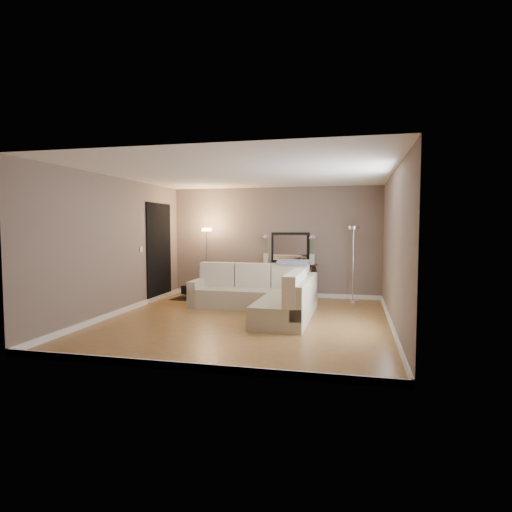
% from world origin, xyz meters
% --- Properties ---
extents(floor, '(5.00, 5.50, 0.01)m').
position_xyz_m(floor, '(0.00, 0.00, -0.01)').
color(floor, olive).
rests_on(floor, ground).
extents(ceiling, '(5.00, 5.50, 0.01)m').
position_xyz_m(ceiling, '(0.00, 0.00, 2.60)').
color(ceiling, white).
rests_on(ceiling, ground).
extents(wall_back, '(5.00, 0.02, 2.60)m').
position_xyz_m(wall_back, '(0.00, 2.76, 1.30)').
color(wall_back, '#77655B').
rests_on(wall_back, ground).
extents(wall_front, '(5.00, 0.02, 2.60)m').
position_xyz_m(wall_front, '(0.00, -2.76, 1.30)').
color(wall_front, '#77655B').
rests_on(wall_front, ground).
extents(wall_left, '(0.02, 5.50, 2.60)m').
position_xyz_m(wall_left, '(-2.51, 0.00, 1.30)').
color(wall_left, '#77655B').
rests_on(wall_left, ground).
extents(wall_right, '(0.02, 5.50, 2.60)m').
position_xyz_m(wall_right, '(2.51, 0.00, 1.30)').
color(wall_right, '#77655B').
rests_on(wall_right, ground).
extents(baseboard_back, '(5.00, 0.03, 0.10)m').
position_xyz_m(baseboard_back, '(0.00, 2.73, 0.05)').
color(baseboard_back, white).
rests_on(baseboard_back, ground).
extents(baseboard_front, '(5.00, 0.03, 0.10)m').
position_xyz_m(baseboard_front, '(0.00, -2.73, 0.05)').
color(baseboard_front, white).
rests_on(baseboard_front, ground).
extents(baseboard_left, '(0.03, 5.50, 0.10)m').
position_xyz_m(baseboard_left, '(-2.48, 0.00, 0.05)').
color(baseboard_left, white).
rests_on(baseboard_left, ground).
extents(baseboard_right, '(0.03, 5.50, 0.10)m').
position_xyz_m(baseboard_right, '(2.48, 0.00, 0.05)').
color(baseboard_right, white).
rests_on(baseboard_right, ground).
extents(doorway, '(0.02, 1.20, 2.20)m').
position_xyz_m(doorway, '(-2.48, 1.70, 1.10)').
color(doorway, black).
rests_on(doorway, ground).
extents(switch_plate, '(0.02, 0.08, 0.12)m').
position_xyz_m(switch_plate, '(-2.48, 0.85, 1.20)').
color(switch_plate, white).
rests_on(switch_plate, ground).
extents(sectional_sofa, '(2.57, 2.50, 0.90)m').
position_xyz_m(sectional_sofa, '(0.18, 0.82, 0.33)').
color(sectional_sofa, '#BFB69A').
rests_on(sectional_sofa, floor).
extents(throw_blanket, '(0.66, 0.40, 0.09)m').
position_xyz_m(throw_blanket, '(0.63, 1.44, 0.94)').
color(throw_blanket, '#7F86A4').
rests_on(throw_blanket, sectional_sofa).
extents(console_table, '(1.33, 0.44, 0.80)m').
position_xyz_m(console_table, '(0.29, 2.57, 0.45)').
color(console_table, black).
rests_on(console_table, floor).
extents(leaning_mirror, '(0.92, 0.11, 0.72)m').
position_xyz_m(leaning_mirror, '(0.38, 2.74, 1.17)').
color(leaning_mirror, black).
rests_on(leaning_mirror, console_table).
extents(table_decor, '(0.55, 0.13, 0.13)m').
position_xyz_m(table_decor, '(0.36, 2.53, 0.84)').
color(table_decor, orange).
rests_on(table_decor, console_table).
extents(flower_vase_left, '(0.15, 0.13, 0.69)m').
position_xyz_m(flower_vase_left, '(-0.18, 2.61, 1.09)').
color(flower_vase_left, silver).
rests_on(flower_vase_left, console_table).
extents(flower_vase_right, '(0.15, 0.13, 0.69)m').
position_xyz_m(flower_vase_right, '(0.92, 2.53, 1.09)').
color(flower_vase_right, silver).
rests_on(flower_vase_right, console_table).
extents(floor_lamp_lit, '(0.25, 0.25, 1.64)m').
position_xyz_m(floor_lamp_lit, '(-1.54, 2.29, 1.16)').
color(floor_lamp_lit, silver).
rests_on(floor_lamp_lit, floor).
extents(floor_lamp_unlit, '(0.28, 0.28, 1.69)m').
position_xyz_m(floor_lamp_unlit, '(1.85, 2.29, 1.19)').
color(floor_lamp_unlit, silver).
rests_on(floor_lamp_unlit, floor).
extents(charcoal_rug, '(1.14, 0.90, 0.01)m').
position_xyz_m(charcoal_rug, '(-1.66, 1.99, 0.01)').
color(charcoal_rug, black).
rests_on(charcoal_rug, floor).
extents(black_bag, '(0.32, 0.24, 0.20)m').
position_xyz_m(black_bag, '(-1.85, 1.90, 0.21)').
color(black_bag, black).
rests_on(black_bag, charcoal_rug).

